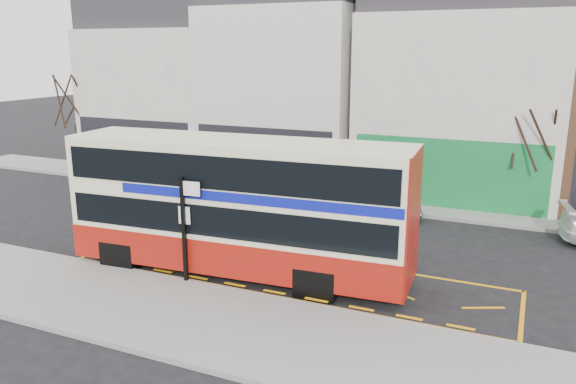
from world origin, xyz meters
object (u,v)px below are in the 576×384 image
at_px(bus_stop_post, 185,220).
at_px(car_silver, 179,176).
at_px(street_tree_left, 73,87).
at_px(car_grey, 375,203).
at_px(double_decker_bus, 239,205).
at_px(street_tree_right, 535,122).

relative_size(bus_stop_post, car_silver, 0.73).
height_order(bus_stop_post, street_tree_left, street_tree_left).
height_order(car_silver, street_tree_left, street_tree_left).
distance_m(car_silver, car_grey, 10.30).
relative_size(car_silver, street_tree_left, 0.63).
distance_m(double_decker_bus, street_tree_right, 13.27).
distance_m(double_decker_bus, street_tree_left, 19.84).
bearing_deg(car_grey, double_decker_bus, 147.99).
xyz_separation_m(car_silver, street_tree_left, (-8.66, 2.20, 4.06)).
height_order(car_silver, street_tree_right, street_tree_right).
bearing_deg(car_silver, car_grey, -106.11).
relative_size(bus_stop_post, car_grey, 0.82).
distance_m(bus_stop_post, car_grey, 9.76).
height_order(double_decker_bus, car_grey, double_decker_bus).
bearing_deg(street_tree_left, double_decker_bus, -32.09).
bearing_deg(street_tree_right, street_tree_left, 179.73).
bearing_deg(street_tree_left, street_tree_right, -0.27).
bearing_deg(street_tree_left, car_silver, -14.27).
distance_m(bus_stop_post, car_silver, 12.03).
distance_m(double_decker_bus, car_grey, 8.12).
distance_m(street_tree_left, street_tree_right, 24.81).
bearing_deg(street_tree_right, bus_stop_post, -127.81).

